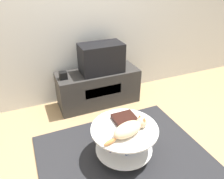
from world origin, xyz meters
TOP-DOWN VIEW (x-y plane):
  - ground_plane at (0.00, 0.00)m, footprint 12.00×12.00m
  - wall_back at (0.00, 1.56)m, footprint 8.00×0.05m
  - rug at (0.00, 0.00)m, footprint 1.85×1.55m
  - tv_stand at (0.14, 1.24)m, footprint 1.23×0.46m
  - tv at (0.20, 1.23)m, footprint 0.62×0.35m
  - speaker at (-0.38, 1.21)m, footprint 0.10×0.10m
  - coffee_table at (0.00, 0.04)m, footprint 0.71×0.71m
  - dvd_box at (0.06, 0.16)m, footprint 0.25×0.21m
  - cat at (0.01, -0.05)m, footprint 0.54×0.25m

SIDE VIEW (x-z plane):
  - ground_plane at x=0.00m, z-range 0.00..0.00m
  - rug at x=0.00m, z-range 0.00..0.02m
  - tv_stand at x=0.14m, z-range 0.00..0.54m
  - coffee_table at x=0.00m, z-range 0.08..0.48m
  - dvd_box at x=0.06m, z-range 0.42..0.47m
  - cat at x=0.01m, z-range 0.42..0.56m
  - speaker at x=-0.38m, z-range 0.54..0.64m
  - tv at x=0.20m, z-range 0.54..0.96m
  - wall_back at x=0.00m, z-range 0.00..2.60m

